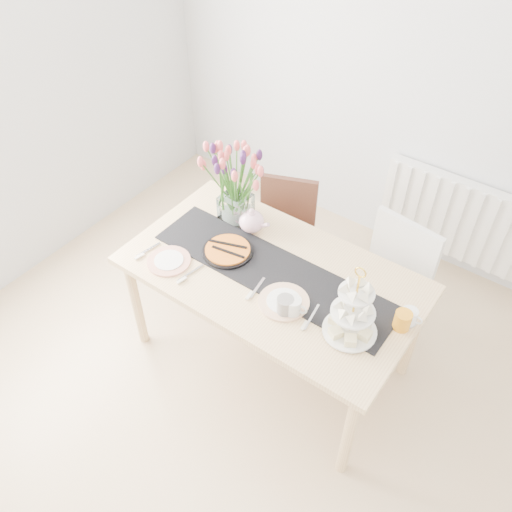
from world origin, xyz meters
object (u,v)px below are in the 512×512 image
Objects in this scene: chair_white at (389,278)px; tulip_vase at (235,173)px; dining_table at (272,281)px; cake_stand at (352,317)px; mug_white at (293,307)px; mug_orange at (402,320)px; mug_grey at (285,306)px; cream_jug at (409,316)px; chair_brown at (285,227)px; radiator at (467,222)px; tart_tin at (228,251)px; teapot at (252,221)px; plate_right at (284,302)px; plate_left at (169,261)px.

chair_white is 1.44× the size of tulip_vase.
cake_stand reaches higher than dining_table.
mug_white is at bearing -167.76° from cake_stand.
mug_grey is at bearing 145.24° from mug_orange.
cream_jug is (0.20, 0.23, -0.07)m from cake_stand.
chair_brown is 7.64× the size of mug_orange.
radiator is 4.26× the size of tart_tin.
tart_tin is (0.06, -0.68, 0.32)m from chair_brown.
teapot is at bearing -104.96° from chair_brown.
dining_table is 0.30m from tart_tin.
chair_brown is 1.08m from mug_white.
cream_jug is 1.03m from tart_tin.
tulip_vase is 0.79m from plate_right.
dining_table is at bearing 123.10° from mug_orange.
plate_right is at bearing -79.12° from chair_brown.
tart_tin reaches higher than plate_left.
mug_orange is (1.01, -0.14, -0.02)m from teapot.
tulip_vase reaches higher than chair_white.
dining_table is 2.08× the size of chair_brown.
plate_right is at bearing 139.03° from mug_orange.
radiator is at bearing 55.82° from plate_left.
radiator is 1.56m from dining_table.
cake_stand is 1.62× the size of plate_left.
cream_jug is at bearing 17.06° from plate_left.
chair_white reaches higher than mug_grey.
chair_brown is 1.00m from plate_right.
tulip_vase is 5.87× the size of mug_grey.
plate_left is at bearing 176.27° from mug_white.
cream_jug reaches higher than radiator.
mug_white reaches higher than tart_tin.
chair_brown is 3.20× the size of plate_left.
plate_left reaches higher than radiator.
cake_stand reaches higher than cream_jug.
mug_orange is at bearing -9.17° from tulip_vase.
cream_jug reaches higher than tart_tin.
cream_jug is at bearing 8.37° from dining_table.
cake_stand reaches higher than plate_right.
chair_brown is at bearing -177.51° from chair_white.
mug_grey is (-0.24, -0.77, 0.30)m from chair_white.
dining_table is 15.70× the size of mug_grey.
chair_brown is 3.32× the size of teapot.
tulip_vase reaches higher than cake_stand.
plate_right is at bearing -103.47° from chair_white.
plate_left is at bearing -97.59° from tulip_vase.
tart_tin is at bearing 48.02° from plate_left.
plate_left is at bearing -151.58° from dining_table.
chair_brown is at bearing 80.13° from plate_left.
chair_brown is at bearing 138.76° from cake_stand.
cake_stand is at bearing -23.22° from teapot.
plate_left is (-1.24, -0.38, -0.03)m from cream_jug.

